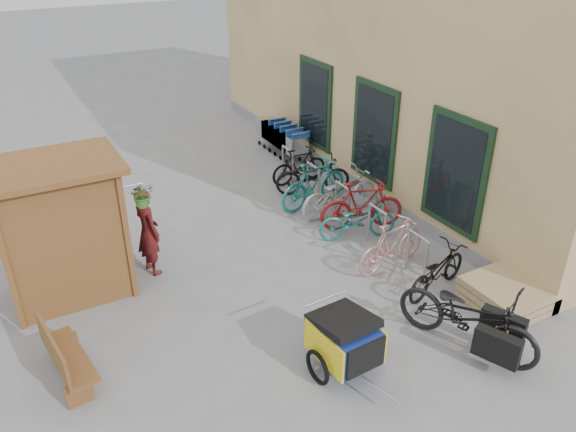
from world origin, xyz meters
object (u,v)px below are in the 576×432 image
bike_1 (392,245)px  bike_2 (357,220)px  bike_3 (362,205)px  bike_7 (299,166)px  shopping_carts (282,135)px  bike_4 (340,193)px  person_kiosk (148,232)px  kiosk (53,214)px  cargo_bike (469,317)px  bike_6 (313,175)px  pallet_stack (504,296)px  bike_0 (437,270)px  child_trailer (345,339)px  bike_5 (314,184)px  bench (64,356)px

bike_1 → bike_2: size_ratio=1.02×
bike_3 → bike_7: size_ratio=1.19×
shopping_carts → bike_1: 6.03m
bike_1 → bike_4: bearing=-16.6°
person_kiosk → bike_7: bearing=-76.8°
person_kiosk → kiosk: bearing=77.0°
cargo_bike → bike_6: cargo_bike is taller
cargo_bike → bike_7: cargo_bike is taller
pallet_stack → bike_3: bearing=98.7°
bike_0 → bike_7: bearing=-17.1°
child_trailer → cargo_bike: (1.87, -0.50, 0.02)m
pallet_stack → bike_6: 5.34m
bike_5 → child_trailer: bearing=144.1°
bike_1 → child_trailer: bearing=120.8°
pallet_stack → bike_1: bike_1 is taller
person_kiosk → bike_6: size_ratio=0.93×
bike_6 → bike_4: bearing=-163.0°
bench → child_trailer: 3.89m
pallet_stack → bike_6: bearing=95.6°
cargo_bike → bike_0: 1.48m
child_trailer → kiosk: bearing=125.6°
bike_4 → child_trailer: bearing=146.1°
child_trailer → bike_3: size_ratio=0.95×
cargo_bike → person_kiosk: (-3.53, 4.32, 0.26)m
shopping_carts → bike_4: (-0.56, -3.71, -0.06)m
cargo_bike → person_kiosk: size_ratio=1.40×
person_kiosk → bike_6: person_kiosk is taller
child_trailer → bike_0: size_ratio=1.07×
cargo_bike → bike_2: cargo_bike is taller
bench → bike_7: (6.17, 4.27, 0.01)m
bike_5 → kiosk: bearing=89.2°
child_trailer → bike_4: size_ratio=0.88×
pallet_stack → cargo_bike: bearing=-160.7°
bike_2 → bike_5: (-0.02, 1.67, 0.13)m
bike_3 → bike_2: bearing=153.3°
bike_6 → bike_7: (0.02, 0.68, -0.02)m
cargo_bike → bike_3: 3.89m
cargo_bike → person_kiosk: bearing=106.5°
person_kiosk → bike_0: (4.13, -2.98, -0.41)m
person_kiosk → pallet_stack: bearing=-141.7°
bench → bike_1: (5.77, 0.15, 0.05)m
bike_3 → bike_4: size_ratio=0.92×
pallet_stack → bike_4: (-0.56, 4.12, 0.29)m
shopping_carts → bike_3: 4.50m
bike_0 → bike_4: (0.12, 3.23, 0.09)m
bike_1 → bike_6: bike_1 is taller
bike_5 → bike_1: bearing=169.3°
shopping_carts → bike_1: size_ratio=1.33×
person_kiosk → bike_4: 4.28m
bike_2 → bike_5: bearing=17.8°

